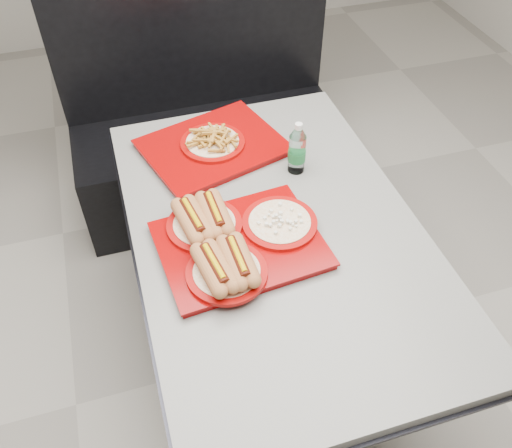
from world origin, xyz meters
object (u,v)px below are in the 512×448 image
object	(u,v)px
tray_near	(233,241)
diner_table	(275,261)
tray_far	(213,144)
water_bottle	(297,151)
booth_bench	(205,126)

from	to	relation	value
tray_near	diner_table	bearing A→B (deg)	18.13
tray_far	water_bottle	size ratio (longest dim) A/B	2.91
booth_bench	tray_near	distance (m)	1.22
booth_bench	tray_far	distance (m)	0.75
diner_table	tray_far	world-z (taller)	tray_far
diner_table	tray_near	xyz separation A→B (m)	(-0.16, -0.05, 0.20)
tray_near	tray_far	bearing A→B (deg)	83.38
tray_near	water_bottle	bearing A→B (deg)	44.07
tray_near	water_bottle	distance (m)	0.44
diner_table	water_bottle	world-z (taller)	water_bottle
diner_table	water_bottle	distance (m)	0.39
diner_table	water_bottle	bearing A→B (deg)	58.08
tray_far	water_bottle	bearing A→B (deg)	-37.57
water_bottle	tray_near	bearing A→B (deg)	-135.93
tray_far	water_bottle	xyz separation A→B (m)	(0.25, -0.20, 0.06)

